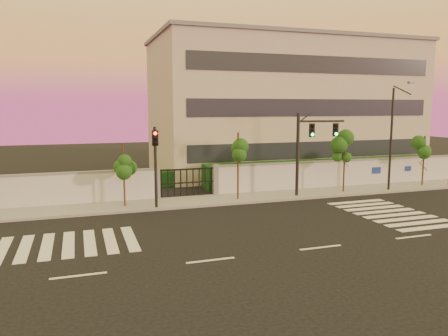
{
  "coord_description": "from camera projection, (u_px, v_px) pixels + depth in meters",
  "views": [
    {
      "loc": [
        -9.83,
        -15.99,
        6.08
      ],
      "look_at": [
        -2.41,
        6.0,
        2.81
      ],
      "focal_mm": 35.0,
      "sensor_mm": 36.0,
      "label": 1
    }
  ],
  "objects": [
    {
      "name": "street_tree_f",
      "position": [
        424.0,
        149.0,
        32.98
      ],
      "size": [
        1.43,
        1.14,
        3.9
      ],
      "color": "#382314",
      "rests_on": "ground"
    },
    {
      "name": "road_markings",
      "position": [
        254.0,
        228.0,
        21.99
      ],
      "size": [
        57.0,
        7.62,
        0.02
      ],
      "color": "silver",
      "rests_on": "ground"
    },
    {
      "name": "ground",
      "position": [
        321.0,
        248.0,
        18.96
      ],
      "size": [
        120.0,
        120.0,
        0.0
      ],
      "primitive_type": "plane",
      "color": "black",
      "rests_on": "ground"
    },
    {
      "name": "traffic_signal_secondary",
      "position": [
        155.0,
        158.0,
        25.52
      ],
      "size": [
        0.38,
        0.36,
        4.93
      ],
      "rotation": [
        0.0,
        0.0,
        0.07
      ],
      "color": "black",
      "rests_on": "ground"
    },
    {
      "name": "street_tree_d",
      "position": [
        238.0,
        151.0,
        27.91
      ],
      "size": [
        1.43,
        1.14,
        4.46
      ],
      "color": "#382314",
      "rests_on": "ground"
    },
    {
      "name": "street_tree_c",
      "position": [
        124.0,
        160.0,
        26.03
      ],
      "size": [
        1.34,
        1.07,
        3.94
      ],
      "color": "#382314",
      "rests_on": "ground"
    },
    {
      "name": "sidewalk",
      "position": [
        237.0,
        198.0,
        28.81
      ],
      "size": [
        60.0,
        3.0,
        0.15
      ],
      "primitive_type": "cube",
      "color": "gray",
      "rests_on": "ground"
    },
    {
      "name": "institutional_building",
      "position": [
        284.0,
        106.0,
        41.59
      ],
      "size": [
        24.4,
        12.4,
        12.25
      ],
      "color": "#BCB69F",
      "rests_on": "ground"
    },
    {
      "name": "traffic_signal_main",
      "position": [
        307.0,
        144.0,
        29.18
      ],
      "size": [
        3.58,
        0.36,
        5.66
      ],
      "rotation": [
        0.0,
        0.0,
        -0.01
      ],
      "color": "black",
      "rests_on": "ground"
    },
    {
      "name": "streetlight_east",
      "position": [
        393.0,
        134.0,
        30.82
      ],
      "size": [
        0.46,
        1.86,
        7.74
      ],
      "color": "black",
      "rests_on": "ground"
    },
    {
      "name": "perimeter_wall",
      "position": [
        231.0,
        180.0,
        30.11
      ],
      "size": [
        60.0,
        0.36,
        2.2
      ],
      "color": "silver",
      "rests_on": "ground"
    },
    {
      "name": "street_tree_e",
      "position": [
        345.0,
        149.0,
        30.39
      ],
      "size": [
        1.46,
        1.16,
        4.27
      ],
      "color": "#382314",
      "rests_on": "ground"
    },
    {
      "name": "hedge_row",
      "position": [
        232.0,
        177.0,
        33.05
      ],
      "size": [
        41.0,
        4.25,
        1.8
      ],
      "color": "#113710",
      "rests_on": "ground"
    }
  ]
}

